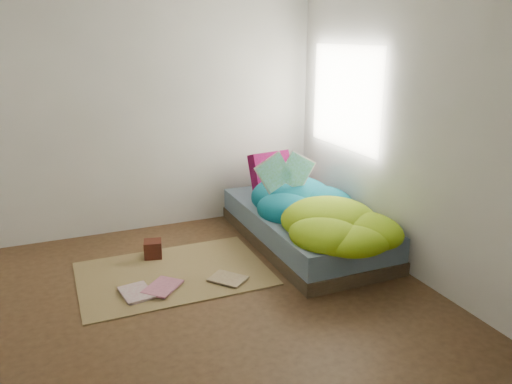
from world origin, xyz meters
The scene contains 12 objects.
ground centered at (0.00, 0.00, 0.00)m, with size 3.50×3.50×0.00m, color #3D2817.
room_walls centered at (0.01, 0.01, 1.63)m, with size 3.54×3.54×2.62m.
bed centered at (1.22, 0.72, 0.17)m, with size 1.00×2.00×0.34m.
duvet centered at (1.22, 0.50, 0.51)m, with size 0.96×1.84×0.34m, color navy, non-canonical shape.
rug centered at (-0.15, 0.55, 0.01)m, with size 1.60×1.10×0.01m, color brown.
pillow_floral centered at (1.40, 1.53, 0.40)m, with size 0.51×0.32×0.11m, color #EFE4CF.
pillow_magenta centered at (1.16, 1.38, 0.56)m, with size 0.45×0.14×0.45m, color #4B0525.
open_book centered at (1.05, 0.81, 0.83)m, with size 0.49×0.11×0.30m, color #297E30, non-canonical shape.
wooden_box centered at (-0.24, 0.95, 0.09)m, with size 0.16×0.16×0.16m, color #330E0B.
floor_book_a centered at (-0.63, 0.28, 0.02)m, with size 0.23×0.31×0.02m, color beige.
floor_book_b centered at (-0.39, 0.38, 0.03)m, with size 0.23×0.31×0.03m, color #C47189.
floor_book_c centered at (0.16, 0.17, 0.02)m, with size 0.22×0.29×0.02m, color tan.
Camera 1 is at (-1.01, -3.35, 2.00)m, focal length 35.00 mm.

